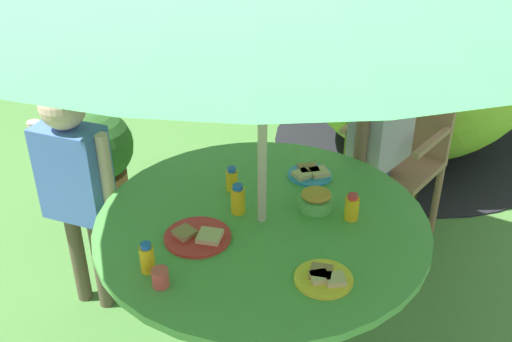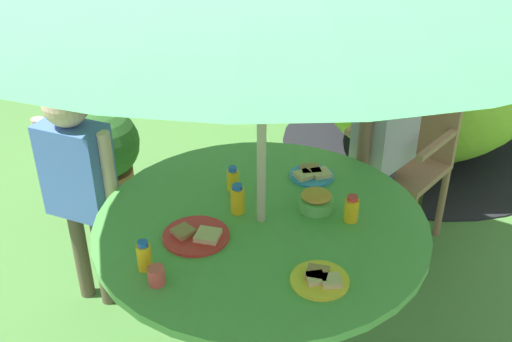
# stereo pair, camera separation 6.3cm
# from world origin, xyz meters

# --- Properties ---
(garden_table) EXTENTS (1.35, 1.35, 0.73)m
(garden_table) POSITION_xyz_m (0.00, 0.00, 0.61)
(garden_table) COLOR brown
(garden_table) RESTS_ON ground_plane
(wooden_chair) EXTENTS (0.60, 0.58, 0.99)m
(wooden_chair) POSITION_xyz_m (0.55, 1.11, 0.56)
(wooden_chair) COLOR #93704C
(wooden_chair) RESTS_ON ground_plane
(dome_tent) EXTENTS (2.38, 2.38, 1.52)m
(dome_tent) POSITION_xyz_m (0.65, 2.25, 0.75)
(dome_tent) COLOR #8CC633
(dome_tent) RESTS_ON ground_plane
(potted_plant) EXTENTS (0.44, 0.44, 0.65)m
(potted_plant) POSITION_xyz_m (-1.22, 0.94, 0.36)
(potted_plant) COLOR brown
(potted_plant) RESTS_ON ground_plane
(child_in_grey_shirt) EXTENTS (0.33, 0.40, 1.32)m
(child_in_grey_shirt) POSITION_xyz_m (0.43, 0.82, 0.85)
(child_in_grey_shirt) COLOR #3F3F47
(child_in_grey_shirt) RESTS_ON ground_plane
(child_in_blue_shirt) EXTENTS (0.40, 0.21, 1.18)m
(child_in_blue_shirt) POSITION_xyz_m (-0.89, 0.13, 0.75)
(child_in_blue_shirt) COLOR brown
(child_in_blue_shirt) RESTS_ON ground_plane
(snack_bowl) EXTENTS (0.15, 0.15, 0.08)m
(snack_bowl) POSITION_xyz_m (0.20, 0.13, 0.76)
(snack_bowl) COLOR #66B259
(snack_bowl) RESTS_ON garden_table
(plate_mid_right) EXTENTS (0.26, 0.26, 0.03)m
(plate_mid_right) POSITION_xyz_m (-0.21, -0.18, 0.74)
(plate_mid_right) COLOR red
(plate_mid_right) RESTS_ON garden_table
(plate_front_edge) EXTENTS (0.21, 0.21, 0.03)m
(plate_front_edge) POSITION_xyz_m (0.29, -0.31, 0.74)
(plate_front_edge) COLOR yellow
(plate_front_edge) RESTS_ON garden_table
(plate_mid_left) EXTENTS (0.20, 0.20, 0.03)m
(plate_mid_left) POSITION_xyz_m (0.14, 0.38, 0.74)
(plate_mid_left) COLOR #338CD8
(plate_mid_left) RESTS_ON garden_table
(juice_bottle_near_left) EXTENTS (0.06, 0.06, 0.13)m
(juice_bottle_near_left) POSITION_xyz_m (-0.11, 0.03, 0.79)
(juice_bottle_near_left) COLOR yellow
(juice_bottle_near_left) RESTS_ON garden_table
(juice_bottle_near_right) EXTENTS (0.05, 0.05, 0.11)m
(juice_bottle_near_right) POSITION_xyz_m (-0.17, 0.19, 0.78)
(juice_bottle_near_right) COLOR yellow
(juice_bottle_near_right) RESTS_ON garden_table
(juice_bottle_far_left) EXTENTS (0.05, 0.05, 0.12)m
(juice_bottle_far_left) POSITION_xyz_m (-0.33, -0.40, 0.78)
(juice_bottle_far_left) COLOR yellow
(juice_bottle_far_left) RESTS_ON garden_table
(juice_bottle_far_right) EXTENTS (0.06, 0.06, 0.11)m
(juice_bottle_far_right) POSITION_xyz_m (0.35, 0.09, 0.78)
(juice_bottle_far_right) COLOR yellow
(juice_bottle_far_right) RESTS_ON garden_table
(cup_near) EXTENTS (0.06, 0.06, 0.07)m
(cup_near) POSITION_xyz_m (-0.26, -0.46, 0.76)
(cup_near) COLOR #E04C47
(cup_near) RESTS_ON garden_table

